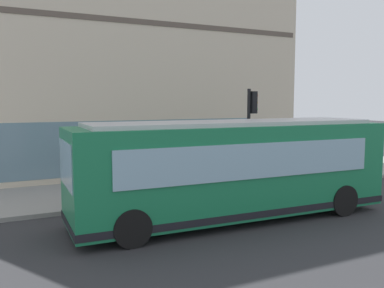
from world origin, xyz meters
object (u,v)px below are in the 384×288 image
Objects in this scene: pedestrian_near_hydrant at (205,164)px; city_bus_nearside at (233,170)px; pedestrian_walking_along_curb at (256,154)px; traffic_light_near_corner at (251,119)px; newspaper_vending_box at (206,166)px; fire_hydrant at (238,164)px.

city_bus_nearside is at bearing 163.65° from pedestrian_near_hydrant.
city_bus_nearside is at bearing 139.42° from pedestrian_walking_along_curb.
pedestrian_walking_along_curb is (5.52, -4.73, -0.42)m from city_bus_nearside.
city_bus_nearside is 5.93× the size of pedestrian_walking_along_curb.
traffic_light_near_corner is 4.47× the size of newspaper_vending_box.
pedestrian_walking_along_curb is at bearing -168.31° from fire_hydrant.
pedestrian_walking_along_curb is 2.50m from newspaper_vending_box.
fire_hydrant is at bearing -24.68° from traffic_light_near_corner.
traffic_light_near_corner reaches higher than city_bus_nearside.
traffic_light_near_corner is at bearing -114.48° from pedestrian_near_hydrant.
city_bus_nearside is at bearing 159.03° from newspaper_vending_box.
fire_hydrant is 2.15m from newspaper_vending_box.
traffic_light_near_corner reaches higher than pedestrian_walking_along_curb.
newspaper_vending_box is at bearing -20.97° from city_bus_nearside.
pedestrian_near_hydrant is 2.48m from newspaper_vending_box.
traffic_light_near_corner reaches higher than fire_hydrant.
pedestrian_near_hydrant is (4.09, -1.20, -0.48)m from city_bus_nearside.
pedestrian_walking_along_curb reaches higher than pedestrian_near_hydrant.
pedestrian_walking_along_curb is (-1.22, -0.25, 0.62)m from fire_hydrant.
city_bus_nearside reaches higher than pedestrian_near_hydrant.
traffic_light_near_corner is 4.49m from fire_hydrant.
pedestrian_near_hydrant is at bearing 65.52° from traffic_light_near_corner.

